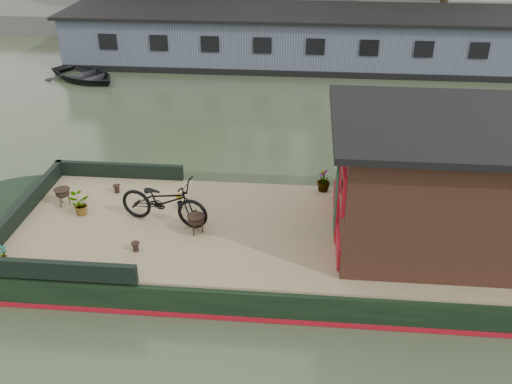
# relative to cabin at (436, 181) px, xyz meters

# --- Properties ---
(ground) EXTENTS (120.00, 120.00, 0.00)m
(ground) POSITION_rel_cabin_xyz_m (-2.19, 0.00, -1.88)
(ground) COLOR #2E3723
(ground) RESTS_ON ground
(houseboat_hull) EXTENTS (14.01, 4.02, 0.60)m
(houseboat_hull) POSITION_rel_cabin_xyz_m (-3.52, 0.00, -1.60)
(houseboat_hull) COLOR black
(houseboat_hull) RESTS_ON ground
(houseboat_deck) EXTENTS (11.80, 3.80, 0.05)m
(houseboat_deck) POSITION_rel_cabin_xyz_m (-2.19, 0.00, -1.25)
(houseboat_deck) COLOR #9D8461
(houseboat_deck) RESTS_ON houseboat_hull
(bow_bulwark) EXTENTS (3.00, 4.00, 0.35)m
(bow_bulwark) POSITION_rel_cabin_xyz_m (-7.25, 0.00, -1.05)
(bow_bulwark) COLOR black
(bow_bulwark) RESTS_ON houseboat_deck
(cabin) EXTENTS (4.00, 3.50, 2.42)m
(cabin) POSITION_rel_cabin_xyz_m (0.00, 0.00, 0.00)
(cabin) COLOR black
(cabin) RESTS_ON houseboat_deck
(bicycle) EXTENTS (1.97, 1.05, 0.98)m
(bicycle) POSITION_rel_cabin_xyz_m (-5.17, 0.07, -0.74)
(bicycle) COLOR black
(bicycle) RESTS_ON houseboat_deck
(potted_plant_b) EXTENTS (0.21, 0.21, 0.30)m
(potted_plant_b) POSITION_rel_cabin_xyz_m (-5.01, 0.68, -1.08)
(potted_plant_b) COLOR brown
(potted_plant_b) RESTS_ON houseboat_deck
(potted_plant_c) EXTENTS (0.48, 0.44, 0.47)m
(potted_plant_c) POSITION_rel_cabin_xyz_m (-6.98, 0.20, -0.99)
(potted_plant_c) COLOR #9B582D
(potted_plant_c) RESTS_ON houseboat_deck
(potted_plant_d) EXTENTS (0.34, 0.34, 0.52)m
(potted_plant_d) POSITION_rel_cabin_xyz_m (-1.99, 1.70, -0.97)
(potted_plant_d) COLOR maroon
(potted_plant_d) RESTS_ON houseboat_deck
(potted_plant_e) EXTENTS (0.19, 0.20, 0.32)m
(potted_plant_e) POSITION_rel_cabin_xyz_m (-7.79, -1.50, -1.07)
(potted_plant_e) COLOR brown
(potted_plant_e) RESTS_ON houseboat_deck
(brazier_front) EXTENTS (0.39, 0.39, 0.38)m
(brazier_front) POSITION_rel_cabin_xyz_m (-7.47, 0.56, -1.04)
(brazier_front) COLOR black
(brazier_front) RESTS_ON houseboat_deck
(brazier_rear) EXTENTS (0.42, 0.42, 0.40)m
(brazier_rear) POSITION_rel_cabin_xyz_m (-4.47, -0.27, -1.03)
(brazier_rear) COLOR black
(brazier_rear) RESTS_ON houseboat_deck
(bollard_port) EXTENTS (0.16, 0.16, 0.18)m
(bollard_port) POSITION_rel_cabin_xyz_m (-6.52, 1.19, -1.14)
(bollard_port) COLOR black
(bollard_port) RESTS_ON houseboat_deck
(bollard_stbd) EXTENTS (0.16, 0.16, 0.18)m
(bollard_stbd) POSITION_rel_cabin_xyz_m (-5.49, -0.98, -1.14)
(bollard_stbd) COLOR black
(bollard_stbd) RESTS_ON houseboat_deck
(dinghy) EXTENTS (3.83, 3.59, 0.65)m
(dinghy) POSITION_rel_cabin_xyz_m (-10.89, 10.92, -1.55)
(dinghy) COLOR black
(dinghy) RESTS_ON ground
(far_houseboat) EXTENTS (20.40, 4.40, 2.11)m
(far_houseboat) POSITION_rel_cabin_xyz_m (-2.19, 14.00, -0.91)
(far_houseboat) COLOR #51586C
(far_houseboat) RESTS_ON ground
(quay) EXTENTS (60.00, 6.00, 0.90)m
(quay) POSITION_rel_cabin_xyz_m (-2.19, 20.50, -1.43)
(quay) COLOR #47443F
(quay) RESTS_ON ground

